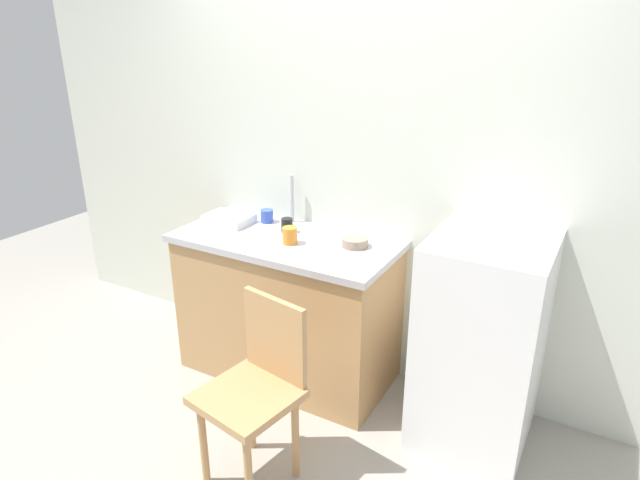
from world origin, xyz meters
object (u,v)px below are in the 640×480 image
Objects in this scene: chair at (257,385)px; terracotta_bowl at (355,242)px; cup_blue at (267,216)px; cup_orange at (290,235)px; dish_tray at (229,219)px; refrigerator at (481,342)px; cup_black at (287,225)px.

chair is 6.27× the size of terracotta_bowl.
cup_orange is at bearing -36.35° from cup_blue.
dish_tray and terracotta_bowl have the same top height.
terracotta_bowl is 1.80× the size of cup_blue.
refrigerator is 1.14m from cup_orange.
chair is 0.95m from terracotta_bowl.
refrigerator reaches higher than cup_orange.
refrigerator is 7.77× the size of terracotta_bowl.
terracotta_bowl is at bearing -0.54° from cup_black.
cup_black is (0.40, 0.04, 0.02)m from dish_tray.
cup_black is (-0.44, 0.00, 0.02)m from terracotta_bowl.
cup_orange reaches higher than cup_black.
refrigerator is 3.94× the size of dish_tray.
cup_black reaches higher than dish_tray.
dish_tray is at bearing 178.46° from refrigerator.
refrigerator is at bearing 3.35° from cup_orange.
refrigerator reaches higher than cup_blue.
terracotta_bowl is 1.68× the size of cup_black.
dish_tray is at bearing -148.16° from cup_blue.
cup_black is at bearing 123.79° from chair.
chair is 1.03m from cup_black.
refrigerator is 11.70× the size of cup_orange.
cup_black is at bearing -23.50° from cup_blue.
cup_blue is 0.22m from cup_black.
cup_black is at bearing 176.22° from refrigerator.
terracotta_bowl reaches higher than chair.
cup_orange reaches higher than terracotta_bowl.
refrigerator is at bearing -3.78° from cup_black.
terracotta_bowl is 0.36m from cup_orange.
cup_orange is at bearing -157.64° from terracotta_bowl.
dish_tray is (-0.77, 0.82, 0.42)m from chair.
dish_tray is 0.40m from cup_black.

